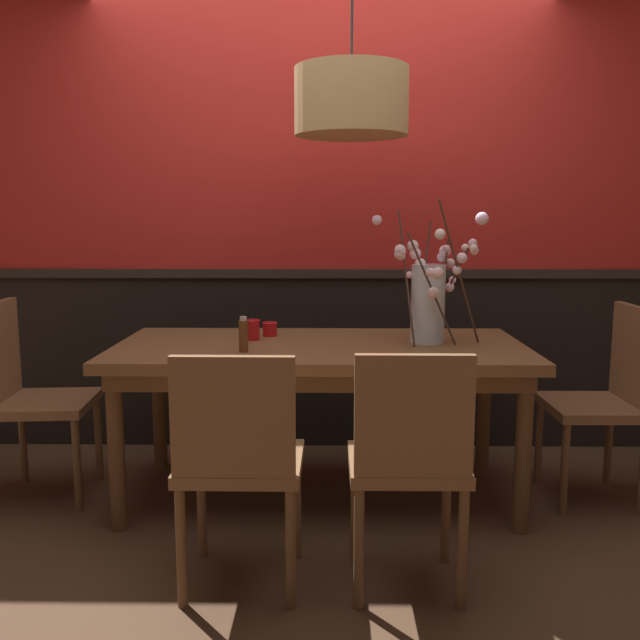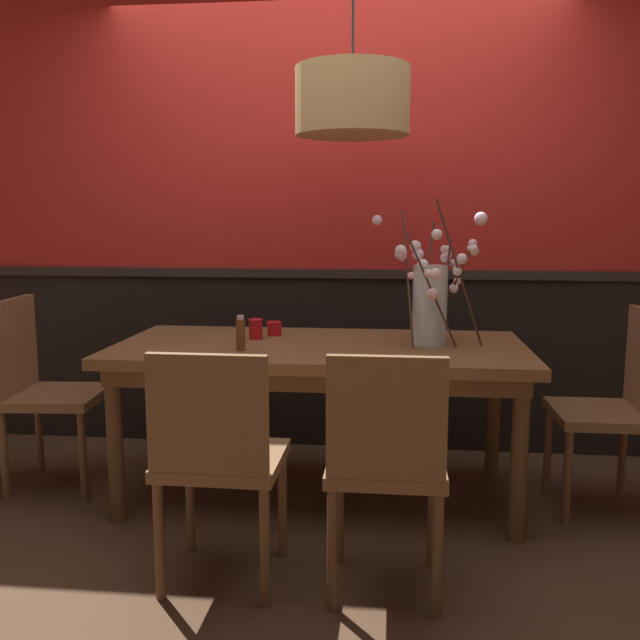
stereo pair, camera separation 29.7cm
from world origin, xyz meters
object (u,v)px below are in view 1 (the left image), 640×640
object	(u,v)px
dining_table	(320,361)
candle_holder_nearer_center	(253,330)
chair_head_east_end	(608,393)
pendant_lamp	(351,102)
chair_near_side_right	(409,456)
vase_with_blossoms	(429,297)
chair_head_west_end	(28,389)
chair_near_side_left	(239,456)
condiment_bottle	(243,335)
candle_holder_nearer_edge	(270,329)

from	to	relation	value
dining_table	candle_holder_nearer_center	distance (m)	0.36
dining_table	candle_holder_nearer_center	bearing A→B (deg)	163.24
chair_head_east_end	pendant_lamp	distance (m)	1.80
chair_near_side_right	vase_with_blossoms	bearing A→B (deg)	78.13
chair_head_west_end	chair_near_side_right	bearing A→B (deg)	-26.32
chair_near_side_left	pendant_lamp	bearing A→B (deg)	65.13
chair_head_west_end	candle_holder_nearer_center	bearing A→B (deg)	5.92
chair_near_side_left	pendant_lamp	world-z (taller)	pendant_lamp
vase_with_blossoms	condiment_bottle	xyz separation A→B (m)	(-0.84, -0.23, -0.14)
chair_near_side_left	candle_holder_nearer_center	size ratio (longest dim) A/B	8.95
chair_head_east_end	chair_near_side_left	bearing A→B (deg)	-152.69
candle_holder_nearer_center	candle_holder_nearer_edge	world-z (taller)	candle_holder_nearer_center
chair_near_side_right	vase_with_blossoms	xyz separation A→B (m)	(0.19, 0.89, 0.45)
candle_holder_nearer_center	candle_holder_nearer_edge	distance (m)	0.13
chair_near_side_right	candle_holder_nearer_center	bearing A→B (deg)	124.13
chair_head_east_end	vase_with_blossoms	size ratio (longest dim) A/B	1.40
chair_head_east_end	condiment_bottle	world-z (taller)	chair_head_east_end
vase_with_blossoms	candle_holder_nearer_edge	size ratio (longest dim) A/B	8.73
chair_head_west_end	vase_with_blossoms	distance (m)	1.94
vase_with_blossoms	pendant_lamp	bearing A→B (deg)	177.56
dining_table	candle_holder_nearer_edge	world-z (taller)	candle_holder_nearer_edge
vase_with_blossoms	candle_holder_nearer_edge	xyz separation A→B (m)	(-0.76, 0.17, -0.18)
candle_holder_nearer_edge	pendant_lamp	distance (m)	1.14
candle_holder_nearer_center	condiment_bottle	bearing A→B (deg)	-91.60
dining_table	chair_near_side_left	size ratio (longest dim) A/B	2.14
chair_near_side_left	candle_holder_nearer_center	distance (m)	0.99
chair_near_side_left	candle_holder_nearer_edge	distance (m)	1.09
chair_near_side_left	chair_head_west_end	bearing A→B (deg)	143.16
dining_table	chair_near_side_right	size ratio (longest dim) A/B	2.13
chair_near_side_left	candle_holder_nearer_edge	world-z (taller)	chair_near_side_left
chair_near_side_left	condiment_bottle	distance (m)	0.73
chair_near_side_right	condiment_bottle	size ratio (longest dim) A/B	5.71
dining_table	condiment_bottle	world-z (taller)	condiment_bottle
candle_holder_nearer_edge	pendant_lamp	size ratio (longest dim) A/B	0.07
chair_head_east_end	condiment_bottle	size ratio (longest dim) A/B	5.92
chair_head_west_end	candle_holder_nearer_edge	world-z (taller)	chair_head_west_end
chair_head_east_end	candle_holder_nearer_center	xyz separation A→B (m)	(-1.68, 0.10, 0.28)
vase_with_blossoms	chair_near_side_left	bearing A→B (deg)	-131.67
chair_head_east_end	candle_holder_nearer_center	size ratio (longest dim) A/B	9.36
dining_table	candle_holder_nearer_edge	distance (m)	0.35
chair_near_side_left	condiment_bottle	bearing A→B (deg)	95.22
chair_head_west_end	chair_near_side_left	world-z (taller)	chair_head_west_end
dining_table	candle_holder_nearer_center	xyz separation A→B (m)	(-0.33, 0.10, 0.13)
chair_near_side_left	chair_near_side_right	bearing A→B (deg)	-1.11
chair_head_west_end	pendant_lamp	xyz separation A→B (m)	(1.53, 0.06, 1.32)
dining_table	pendant_lamp	world-z (taller)	pendant_lamp
dining_table	chair_head_west_end	world-z (taller)	chair_head_west_end
condiment_bottle	pendant_lamp	distance (m)	1.15
chair_head_west_end	pendant_lamp	size ratio (longest dim) A/B	0.85
chair_head_east_end	vase_with_blossoms	xyz separation A→B (m)	(-0.84, 0.04, 0.45)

